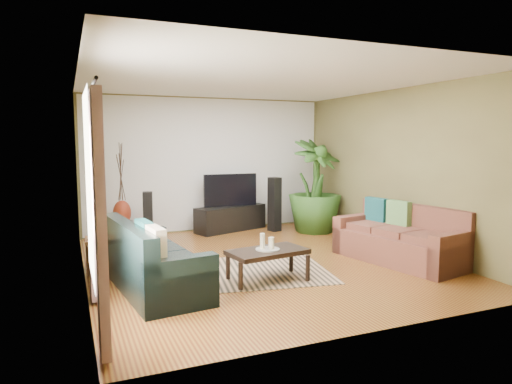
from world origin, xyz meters
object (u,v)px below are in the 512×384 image
speaker_left (148,217)px  side_table (103,254)px  coffee_table (268,265)px  tv_stand (231,218)px  potted_plant (315,186)px  vase (122,213)px  sofa_left (155,255)px  television (230,190)px  pedestal (123,231)px  sofa_right (399,234)px  speaker_right (275,204)px

speaker_left → side_table: bearing=-106.1°
coffee_table → tv_stand: bearing=69.5°
potted_plant → side_table: bearing=-162.6°
vase → potted_plant: bearing=-9.7°
sofa_left → vase: sofa_left is taller
coffee_table → side_table: bearing=137.2°
speaker_left → television: bearing=26.4°
vase → speaker_left: bearing=-34.0°
sofa_left → pedestal: size_ratio=5.47×
sofa_right → speaker_left: 4.35m
potted_plant → pedestal: potted_plant is taller
side_table → potted_plant: bearing=17.4°
television → vase: (-2.15, -0.14, -0.32)m
television → speaker_left: bearing=-166.3°
sofa_right → vase: sofa_right is taller
pedestal → vase: size_ratio=0.78×
sofa_left → speaker_right: bearing=-53.6°
speaker_right → pedestal: 3.00m
sofa_left → speaker_left: bearing=-14.7°
sofa_right → side_table: (-4.20, 1.20, -0.19)m
television → pedestal: 2.26m
television → side_table: 3.41m
sofa_right → television: bearing=-166.3°
sofa_right → speaker_right: (-0.74, 2.89, 0.12)m
sofa_left → side_table: (-0.55, 1.07, -0.19)m
sofa_right → pedestal: 4.86m
potted_plant → television: bearing=153.2°
speaker_right → vase: size_ratio=2.40×
potted_plant → side_table: (-4.17, -1.31, -0.69)m
speaker_left → vase: speaker_left is taller
sofa_left → potted_plant: bearing=-63.8°
tv_stand → side_table: 3.36m
coffee_table → pedestal: (-1.48, 3.24, -0.03)m
side_table → television: bearing=38.2°
speaker_right → side_table: size_ratio=2.30×
television → speaker_right: (0.81, -0.39, -0.29)m
sofa_left → television: bearing=-40.7°
tv_stand → speaker_left: size_ratio=1.66×
speaker_right → speaker_left: bearing=165.4°
coffee_table → vase: (-1.48, 3.24, 0.31)m
coffee_table → television: bearing=69.5°
coffee_table → speaker_left: 3.15m
potted_plant → speaker_left: bearing=173.9°
television → side_table: television is taller
sofa_right → television: (-1.55, 3.27, 0.41)m
sofa_right → coffee_table: size_ratio=1.93×
sofa_left → side_table: 1.22m
coffee_table → sofa_left: bearing=161.6°
television → pedestal: (-2.15, -0.14, -0.66)m
potted_plant → pedestal: 3.81m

